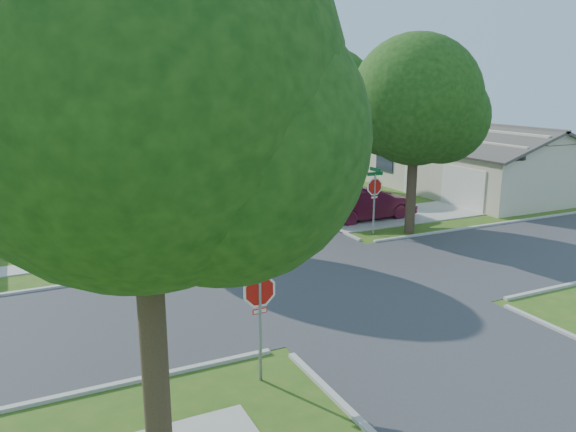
% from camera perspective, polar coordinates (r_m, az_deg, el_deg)
% --- Properties ---
extents(ground, '(100.00, 100.00, 0.00)m').
position_cam_1_polar(ground, '(19.04, 4.79, -6.85)').
color(ground, '#305517').
rests_on(ground, ground).
extents(road_ns, '(7.00, 100.00, 0.02)m').
position_cam_1_polar(road_ns, '(19.04, 4.79, -6.83)').
color(road_ns, '#333335').
rests_on(road_ns, ground).
extents(sidewalk_ne, '(1.20, 40.00, 0.04)m').
position_cam_1_polar(sidewalk_ne, '(44.56, -5.39, 4.91)').
color(sidewalk_ne, '#9E9B91').
rests_on(sidewalk_ne, ground).
extents(sidewalk_nw, '(1.20, 40.00, 0.04)m').
position_cam_1_polar(sidewalk_nw, '(41.99, -21.22, 3.53)').
color(sidewalk_nw, '#9E9B91').
rests_on(sidewalk_nw, ground).
extents(driveway, '(8.80, 3.60, 0.05)m').
position_cam_1_polar(driveway, '(28.94, 11.22, 0.08)').
color(driveway, '#9E9B91').
rests_on(driveway, ground).
extents(stop_sign_sw, '(1.05, 0.80, 2.98)m').
position_cam_1_polar(stop_sign_sw, '(12.41, -2.90, -8.12)').
color(stop_sign_sw, gray).
rests_on(stop_sign_sw, ground).
extents(stop_sign_ne, '(1.05, 0.80, 2.98)m').
position_cam_1_polar(stop_sign_ne, '(24.79, 8.79, 2.69)').
color(stop_sign_ne, gray).
rests_on(stop_sign_ne, ground).
extents(tree_e_near, '(4.97, 4.80, 8.28)m').
position_cam_1_polar(tree_e_near, '(28.06, 4.10, 11.48)').
color(tree_e_near, '#38281C').
rests_on(tree_e_near, ground).
extents(tree_e_mid, '(5.59, 5.40, 9.21)m').
position_cam_1_polar(tree_e_mid, '(38.93, -4.87, 12.90)').
color(tree_e_mid, '#38281C').
rests_on(tree_e_mid, ground).
extents(tree_e_far, '(5.17, 5.00, 8.72)m').
position_cam_1_polar(tree_e_far, '(51.28, -10.19, 12.56)').
color(tree_e_far, '#38281C').
rests_on(tree_e_far, ground).
extents(tree_w_near, '(5.38, 5.20, 8.97)m').
position_cam_1_polar(tree_w_near, '(24.78, -15.56, 11.87)').
color(tree_w_near, '#38281C').
rests_on(tree_w_near, ground).
extents(tree_w_mid, '(5.80, 5.60, 9.56)m').
position_cam_1_polar(tree_w_mid, '(36.64, -19.09, 12.58)').
color(tree_w_mid, '#38281C').
rests_on(tree_w_mid, ground).
extents(tree_w_far, '(4.76, 4.60, 8.04)m').
position_cam_1_polar(tree_w_far, '(49.58, -20.88, 11.34)').
color(tree_w_far, '#38281C').
rests_on(tree_w_far, ground).
extents(tree_sw_corner, '(6.21, 6.00, 9.55)m').
position_cam_1_polar(tree_sw_corner, '(8.54, -14.47, 10.85)').
color(tree_sw_corner, '#38281C').
rests_on(tree_sw_corner, ground).
extents(tree_ne_corner, '(5.80, 5.60, 8.66)m').
position_cam_1_polar(tree_ne_corner, '(24.97, 12.94, 10.83)').
color(tree_ne_corner, '#38281C').
rests_on(tree_ne_corner, ground).
extents(house_ne_near, '(8.42, 13.60, 4.23)m').
position_cam_1_polar(house_ne_near, '(36.76, 17.87, 4.87)').
color(house_ne_near, '#BCAE94').
rests_on(house_ne_near, ground).
extents(house_ne_far, '(8.42, 13.60, 4.23)m').
position_cam_1_polar(house_ne_far, '(51.23, 3.89, 7.73)').
color(house_ne_far, '#BCAE94').
rests_on(house_ne_far, ground).
extents(car_driveway, '(4.94, 1.81, 1.62)m').
position_cam_1_polar(car_driveway, '(27.75, 8.05, 1.29)').
color(car_driveway, '#4F1024').
rests_on(car_driveway, ground).
extents(car_curb_east, '(2.07, 4.20, 1.38)m').
position_cam_1_polar(car_curb_east, '(44.33, -12.00, 5.51)').
color(car_curb_east, black).
rests_on(car_curb_east, ground).
extents(car_curb_west, '(2.51, 5.29, 1.49)m').
position_cam_1_polar(car_curb_west, '(50.34, -18.81, 6.07)').
color(car_curb_west, black).
rests_on(car_curb_west, ground).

